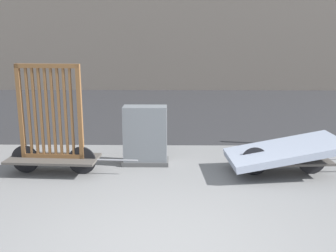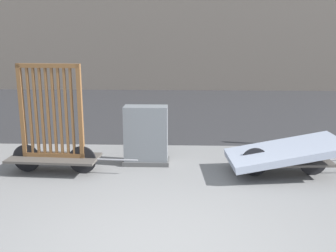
% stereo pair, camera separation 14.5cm
% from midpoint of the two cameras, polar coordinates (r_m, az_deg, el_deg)
% --- Properties ---
extents(ground_plane, '(60.00, 60.00, 0.00)m').
position_cam_midpoint_polar(ground_plane, '(4.61, -0.23, -17.41)').
color(ground_plane, slate).
extents(road_strip, '(56.00, 8.68, 0.01)m').
position_cam_midpoint_polar(road_strip, '(12.77, 1.34, 2.55)').
color(road_strip, '#2D2D30').
rests_on(road_strip, ground_plane).
extents(bike_cart_with_bedframe, '(2.25, 0.74, 1.88)m').
position_cam_midpoint_polar(bike_cart_with_bedframe, '(6.98, -15.76, -1.58)').
color(bike_cart_with_bedframe, '#4C4742').
rests_on(bike_cart_with_bedframe, ground_plane).
extents(bike_cart_with_mattress, '(2.44, 1.19, 0.65)m').
position_cam_midpoint_polar(bike_cart_with_mattress, '(6.95, 17.18, -3.79)').
color(bike_cart_with_mattress, '#4C4742').
rests_on(bike_cart_with_mattress, ground_plane).
extents(utility_cabinet, '(0.85, 0.43, 1.09)m').
position_cam_midpoint_polar(utility_cabinet, '(7.22, -2.63, -1.68)').
color(utility_cabinet, '#4C4C4C').
rests_on(utility_cabinet, ground_plane).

